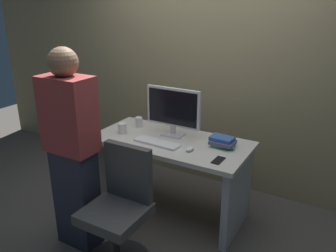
{
  "coord_description": "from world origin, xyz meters",
  "views": [
    {
      "loc": [
        1.41,
        -2.51,
        1.93
      ],
      "look_at": [
        0.0,
        -0.05,
        0.9
      ],
      "focal_mm": 36.57,
      "sensor_mm": 36.0,
      "label": 1
    }
  ],
  "objects_px": {
    "monitor": "(173,109)",
    "cup_by_monitor": "(139,122)",
    "book_stack": "(223,142)",
    "office_chair": "(120,214)",
    "desk": "(171,163)",
    "mouse": "(190,149)",
    "cell_phone": "(218,160)",
    "person_at_desk": "(72,151)",
    "cup_near_keyboard": "(122,128)",
    "keyboard": "(157,143)"
  },
  "relations": [
    {
      "from": "book_stack",
      "to": "cup_near_keyboard",
      "type": "bearing_deg",
      "value": -169.42
    },
    {
      "from": "monitor",
      "to": "cup_by_monitor",
      "type": "relative_size",
      "value": 5.41
    },
    {
      "from": "office_chair",
      "to": "person_at_desk",
      "type": "height_order",
      "value": "person_at_desk"
    },
    {
      "from": "desk",
      "to": "book_stack",
      "type": "xyz_separation_m",
      "value": [
        0.46,
        0.09,
        0.28
      ]
    },
    {
      "from": "office_chair",
      "to": "book_stack",
      "type": "height_order",
      "value": "office_chair"
    },
    {
      "from": "office_chair",
      "to": "cup_by_monitor",
      "type": "bearing_deg",
      "value": 115.8
    },
    {
      "from": "keyboard",
      "to": "book_stack",
      "type": "xyz_separation_m",
      "value": [
        0.53,
        0.23,
        0.03
      ]
    },
    {
      "from": "mouse",
      "to": "keyboard",
      "type": "bearing_deg",
      "value": -178.25
    },
    {
      "from": "keyboard",
      "to": "cup_by_monitor",
      "type": "xyz_separation_m",
      "value": [
        -0.38,
        0.28,
        0.04
      ]
    },
    {
      "from": "mouse",
      "to": "cup_near_keyboard",
      "type": "xyz_separation_m",
      "value": [
        -0.74,
        0.04,
        0.03
      ]
    },
    {
      "from": "office_chair",
      "to": "monitor",
      "type": "height_order",
      "value": "monitor"
    },
    {
      "from": "person_at_desk",
      "to": "cup_near_keyboard",
      "type": "xyz_separation_m",
      "value": [
        -0.04,
        0.69,
        -0.04
      ]
    },
    {
      "from": "person_at_desk",
      "to": "cell_phone",
      "type": "xyz_separation_m",
      "value": [
        0.98,
        0.58,
        -0.09
      ]
    },
    {
      "from": "monitor",
      "to": "cup_by_monitor",
      "type": "xyz_separation_m",
      "value": [
        -0.41,
        0.04,
        -0.21
      ]
    },
    {
      "from": "cup_near_keyboard",
      "to": "cell_phone",
      "type": "height_order",
      "value": "cup_near_keyboard"
    },
    {
      "from": "book_stack",
      "to": "office_chair",
      "type": "bearing_deg",
      "value": -117.76
    },
    {
      "from": "office_chair",
      "to": "cell_phone",
      "type": "relative_size",
      "value": 6.53
    },
    {
      "from": "monitor",
      "to": "cup_near_keyboard",
      "type": "xyz_separation_m",
      "value": [
        -0.44,
        -0.19,
        -0.21
      ]
    },
    {
      "from": "monitor",
      "to": "keyboard",
      "type": "xyz_separation_m",
      "value": [
        -0.03,
        -0.24,
        -0.25
      ]
    },
    {
      "from": "monitor",
      "to": "cup_by_monitor",
      "type": "bearing_deg",
      "value": 175.01
    },
    {
      "from": "person_at_desk",
      "to": "cell_phone",
      "type": "height_order",
      "value": "person_at_desk"
    },
    {
      "from": "monitor",
      "to": "person_at_desk",
      "type": "bearing_deg",
      "value": -114.61
    },
    {
      "from": "mouse",
      "to": "cup_by_monitor",
      "type": "xyz_separation_m",
      "value": [
        -0.7,
        0.27,
        0.03
      ]
    },
    {
      "from": "monitor",
      "to": "cup_near_keyboard",
      "type": "distance_m",
      "value": 0.53
    },
    {
      "from": "book_stack",
      "to": "person_at_desk",
      "type": "bearing_deg",
      "value": -136.28
    },
    {
      "from": "office_chair",
      "to": "mouse",
      "type": "height_order",
      "value": "office_chair"
    },
    {
      "from": "desk",
      "to": "monitor",
      "type": "bearing_deg",
      "value": 109.04
    },
    {
      "from": "keyboard",
      "to": "cup_near_keyboard",
      "type": "xyz_separation_m",
      "value": [
        -0.42,
        0.05,
        0.04
      ]
    },
    {
      "from": "keyboard",
      "to": "mouse",
      "type": "distance_m",
      "value": 0.32
    },
    {
      "from": "office_chair",
      "to": "cup_by_monitor",
      "type": "xyz_separation_m",
      "value": [
        -0.45,
        0.93,
        0.37
      ]
    },
    {
      "from": "mouse",
      "to": "cup_near_keyboard",
      "type": "relative_size",
      "value": 0.99
    },
    {
      "from": "office_chair",
      "to": "mouse",
      "type": "bearing_deg",
      "value": 68.92
    },
    {
      "from": "mouse",
      "to": "cup_by_monitor",
      "type": "bearing_deg",
      "value": 158.95
    },
    {
      "from": "book_stack",
      "to": "mouse",
      "type": "bearing_deg",
      "value": -133.61
    },
    {
      "from": "book_stack",
      "to": "cell_phone",
      "type": "xyz_separation_m",
      "value": [
        0.08,
        -0.28,
        -0.04
      ]
    },
    {
      "from": "person_at_desk",
      "to": "cup_near_keyboard",
      "type": "distance_m",
      "value": 0.69
    },
    {
      "from": "desk",
      "to": "mouse",
      "type": "height_order",
      "value": "mouse"
    },
    {
      "from": "cup_near_keyboard",
      "to": "book_stack",
      "type": "xyz_separation_m",
      "value": [
        0.94,
        0.18,
        -0.01
      ]
    },
    {
      "from": "cup_by_monitor",
      "to": "keyboard",
      "type": "bearing_deg",
      "value": -36.08
    },
    {
      "from": "book_stack",
      "to": "cell_phone",
      "type": "bearing_deg",
      "value": -74.98
    },
    {
      "from": "monitor",
      "to": "cell_phone",
      "type": "bearing_deg",
      "value": -27.45
    },
    {
      "from": "person_at_desk",
      "to": "cup_by_monitor",
      "type": "bearing_deg",
      "value": 90.32
    },
    {
      "from": "desk",
      "to": "mouse",
      "type": "distance_m",
      "value": 0.38
    },
    {
      "from": "monitor",
      "to": "cup_by_monitor",
      "type": "height_order",
      "value": "monitor"
    },
    {
      "from": "cup_near_keyboard",
      "to": "cell_phone",
      "type": "bearing_deg",
      "value": -5.96
    },
    {
      "from": "office_chair",
      "to": "person_at_desk",
      "type": "bearing_deg",
      "value": 178.64
    },
    {
      "from": "cup_near_keyboard",
      "to": "book_stack",
      "type": "bearing_deg",
      "value": 10.58
    },
    {
      "from": "desk",
      "to": "book_stack",
      "type": "bearing_deg",
      "value": 10.99
    },
    {
      "from": "monitor",
      "to": "desk",
      "type": "bearing_deg",
      "value": -70.96
    },
    {
      "from": "desk",
      "to": "mouse",
      "type": "bearing_deg",
      "value": -26.48
    }
  ]
}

